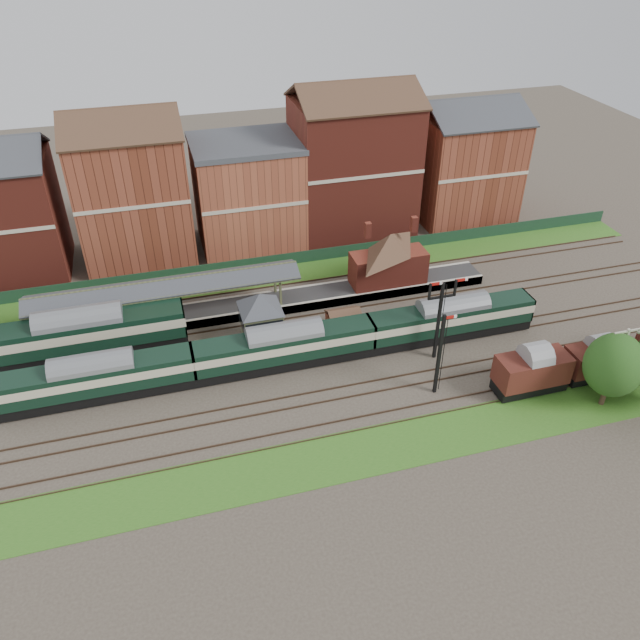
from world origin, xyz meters
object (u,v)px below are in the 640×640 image
object	(u,v)px
semaphore_bracket	(440,316)
goods_van_a	(532,371)
platform_railcar	(82,334)
dmu_train	(285,346)
signal_box	(261,320)

from	to	relation	value
semaphore_bracket	goods_van_a	world-z (taller)	semaphore_bracket
semaphore_bracket	goods_van_a	bearing A→B (deg)	-48.18
platform_railcar	dmu_train	bearing A→B (deg)	-20.51
signal_box	dmu_train	distance (m)	3.69
platform_railcar	goods_van_a	xyz separation A→B (m)	(36.78, -15.50, -0.36)
semaphore_bracket	dmu_train	xyz separation A→B (m)	(-13.58, 2.50, -2.43)
platform_railcar	goods_van_a	bearing A→B (deg)	-22.85
signal_box	semaphore_bracket	xyz separation A→B (m)	(15.04, -5.75, 1.44)
signal_box	goods_van_a	bearing A→B (deg)	-30.43
signal_box	semaphore_bracket	distance (m)	16.16
semaphore_bracket	dmu_train	world-z (taller)	semaphore_bracket
signal_box	platform_railcar	world-z (taller)	signal_box
signal_box	semaphore_bracket	size ratio (longest dim) A/B	0.73
signal_box	goods_van_a	size ratio (longest dim) A/B	0.97
dmu_train	goods_van_a	bearing A→B (deg)	-24.89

